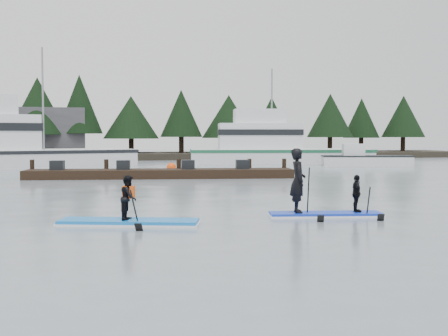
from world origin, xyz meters
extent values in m
plane|color=slate|center=(0.00, 0.00, 0.00)|extent=(160.00, 160.00, 0.00)
cube|color=#2D281E|center=(0.00, 42.00, 0.30)|extent=(70.00, 8.00, 0.60)
cube|color=silver|center=(-10.22, 29.02, 0.12)|extent=(18.17, 9.03, 2.33)
cube|color=silver|center=(11.06, 30.72, 0.11)|extent=(15.65, 6.94, 2.16)
cube|color=white|center=(9.27, 31.04, 2.27)|extent=(7.25, 4.27, 2.16)
cylinder|color=gray|center=(10.32, 30.85, 4.57)|extent=(0.14, 0.14, 6.75)
cube|color=silver|center=(16.00, 24.93, 0.39)|extent=(6.99, 3.92, 0.78)
cube|color=black|center=(-1.05, 16.14, 0.24)|extent=(14.53, 4.03, 0.48)
sphere|color=#EE460B|center=(0.59, 23.07, 0.00)|extent=(0.64, 0.64, 0.64)
sphere|color=#EE460B|center=(14.57, 26.11, 0.00)|extent=(0.56, 0.56, 0.56)
cube|color=blue|center=(-3.95, 0.32, 0.07)|extent=(3.68, 1.91, 0.13)
imported|color=black|center=(-3.95, 0.32, 0.71)|extent=(0.58, 0.66, 1.15)
cube|color=#FE5715|center=(-3.95, 0.32, 0.85)|extent=(0.35, 0.28, 0.32)
cylinder|color=black|center=(-3.78, 0.04, 0.24)|extent=(0.40, 0.79, 1.46)
cube|color=#1435C4|center=(1.63, 0.52, 0.06)|extent=(3.27, 1.34, 0.11)
imported|color=black|center=(0.85, 0.67, 1.03)|extent=(0.56, 0.74, 1.83)
cylinder|color=black|center=(1.05, 0.41, 0.60)|extent=(0.36, 0.96, 1.69)
imported|color=black|center=(2.52, 0.35, 0.65)|extent=(0.38, 0.67, 1.07)
cylinder|color=black|center=(2.72, 0.08, 0.18)|extent=(0.31, 0.81, 1.43)
camera|label=1|loc=(-5.03, -14.27, 2.30)|focal=45.00mm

